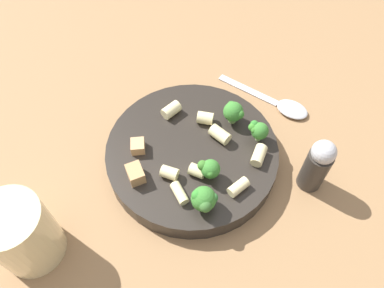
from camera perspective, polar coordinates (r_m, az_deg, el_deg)
ground_plane at (r=0.55m, az=0.00°, el=-2.41°), size 2.00×2.00×0.00m
pasta_bowl at (r=0.54m, az=0.00°, el=-1.37°), size 0.24×0.24×0.03m
broccoli_floret_0 at (r=0.54m, az=6.37°, el=4.89°), size 0.03×0.03×0.04m
broccoli_floret_1 at (r=0.48m, az=2.69°, el=-3.82°), size 0.03×0.03×0.03m
broccoli_floret_2 at (r=0.46m, az=1.94°, el=-8.41°), size 0.03×0.04×0.04m
broccoli_floret_3 at (r=0.53m, az=10.00°, el=2.32°), size 0.03×0.02×0.03m
rigatoni_0 at (r=0.53m, az=4.27°, el=1.46°), size 0.03×0.03×0.02m
rigatoni_1 at (r=0.49m, az=7.08°, el=-6.53°), size 0.03×0.03×0.01m
rigatoni_2 at (r=0.49m, az=-3.45°, el=-4.40°), size 0.03×0.03×0.02m
rigatoni_3 at (r=0.55m, az=2.03°, el=3.97°), size 0.03×0.02×0.02m
rigatoni_4 at (r=0.56m, az=-3.18°, el=5.20°), size 0.03×0.03×0.02m
rigatoni_5 at (r=0.50m, az=0.23°, el=-4.18°), size 0.03×0.03×0.02m
rigatoni_6 at (r=0.52m, az=10.16°, el=-1.71°), size 0.03×0.03×0.02m
rigatoni_7 at (r=0.48m, az=-1.92°, el=-7.48°), size 0.02×0.03×0.01m
chicken_chunk_0 at (r=0.50m, az=-8.61°, el=-4.50°), size 0.03×0.03×0.02m
chicken_chunk_1 at (r=0.52m, az=-8.25°, el=-0.32°), size 0.02×0.02×0.02m
drinking_glass at (r=0.49m, az=-24.26°, el=-12.65°), size 0.08×0.08×0.10m
pepper_shaker at (r=0.52m, az=18.53°, el=-3.03°), size 0.03×0.03×0.09m
spoon at (r=0.63m, az=13.30°, el=5.96°), size 0.13×0.13×0.01m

